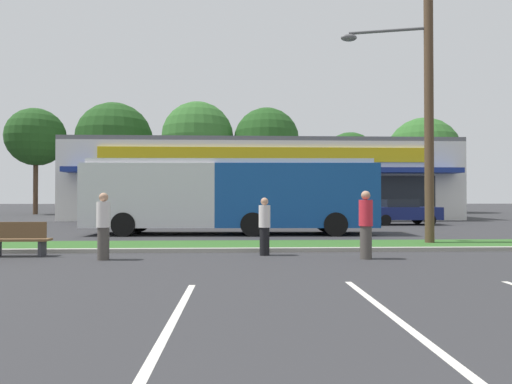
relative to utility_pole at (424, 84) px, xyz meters
name	(u,v)px	position (x,y,z in m)	size (l,w,h in m)	color
grass_median	(295,245)	(-4.35, -0.16, -5.34)	(56.00, 2.20, 0.12)	#2D5B23
curb_lip	(301,250)	(-4.35, -1.38, -5.34)	(56.00, 0.24, 0.12)	#99968C
parking_stripe_0	(172,323)	(-7.03, -8.55, -5.39)	(0.12, 4.80, 0.01)	silver
parking_stripe_1	(394,317)	(-4.11, -8.37, -5.39)	(0.12, 4.80, 0.01)	silver
storefront_building	(260,182)	(-4.38, 22.53, -2.42)	(28.82, 14.72, 5.95)	silver
tree_far_left	(36,137)	(-26.10, 28.82, 2.16)	(5.62, 5.62, 10.40)	#473323
tree_left	(115,141)	(-19.45, 32.19, 2.31)	(8.05, 8.05, 11.73)	#473323
tree_mid_left	(198,138)	(-10.41, 30.04, 2.37)	(7.30, 7.30, 11.43)	#473323
tree_mid	(266,141)	(-3.37, 29.83, 2.08)	(6.69, 6.69, 10.84)	#473323
tree_mid_right	(350,159)	(5.98, 32.62, 0.44)	(5.91, 5.91, 8.81)	#473323
tree_right	(423,154)	(14.16, 32.58, 1.09)	(7.91, 7.91, 10.45)	#473323
utility_pole	(424,84)	(0.00, 0.00, 0.00)	(3.15, 2.37, 10.10)	#4C3826
city_bus	(231,194)	(-6.53, 4.95, -3.63)	(12.63, 2.96, 3.25)	#144793
bus_stop_bench	(18,238)	(-12.16, -2.16, -4.89)	(1.60, 0.45, 0.95)	brown
car_1	(401,212)	(3.50, 11.26, -4.61)	(4.22, 2.01, 1.52)	navy
pedestrian_near_bench	(265,226)	(-5.47, -2.11, -4.59)	(0.32, 0.32, 1.60)	black
pedestrian_by_pole	(103,226)	(-9.67, -2.83, -4.53)	(0.35, 0.35, 1.73)	#47423D
pedestrian_mid	(366,225)	(-2.86, -2.93, -4.50)	(0.36, 0.36, 1.78)	#47423D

